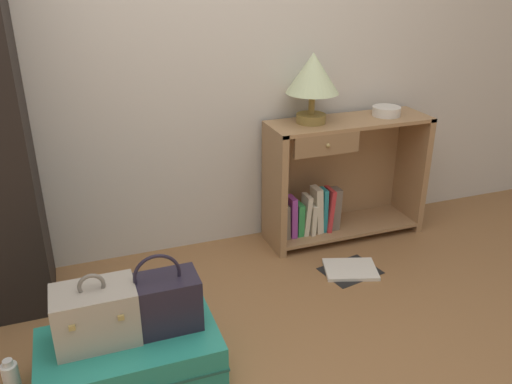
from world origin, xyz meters
The scene contains 9 objects.
back_wall centered at (0.00, 1.50, 1.30)m, with size 6.40×0.10×2.60m, color beige.
bookshelf centered at (0.86, 1.28, 0.37)m, with size 0.99×0.33×0.75m.
table_lamp centered at (0.66, 1.29, 1.02)m, with size 0.30×0.30×0.40m.
bowl centered at (1.15, 1.27, 0.78)m, with size 0.17×0.17×0.05m, color silver.
suitcase_large centered at (-0.54, 0.42, 0.10)m, with size 0.73×0.43×0.20m.
train_case centered at (-0.65, 0.46, 0.32)m, with size 0.32×0.22×0.31m.
handbag centered at (-0.40, 0.45, 0.32)m, with size 0.32×0.18×0.35m.
bottle centered at (-1.00, 0.49, 0.08)m, with size 0.06×0.06×0.17m.
open_book_on_floor centered at (0.73, 0.84, 0.01)m, with size 0.34×0.30×0.02m.
Camera 1 is at (-0.64, -1.37, 1.61)m, focal length 37.14 mm.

